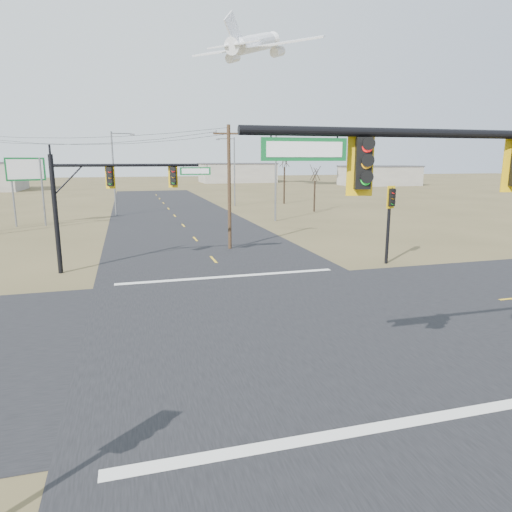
{
  "coord_description": "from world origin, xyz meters",
  "views": [
    {
      "loc": [
        -5.12,
        -16.14,
        6.31
      ],
      "look_at": [
        -0.28,
        1.0,
        2.52
      ],
      "focal_mm": 32.0,
      "sensor_mm": 36.0,
      "label": 1
    }
  ],
  "objects_px": {
    "streetlight_c": "(115,169)",
    "bare_tree_c": "(315,173)",
    "pedestal_signal_ne": "(390,208)",
    "bare_tree_d": "(285,159)",
    "utility_pole_near": "(229,185)",
    "streetlight_a": "(274,169)",
    "highway_sign": "(26,178)",
    "mast_arm_far": "(113,187)",
    "streetlight_b": "(233,168)"
  },
  "relations": [
    {
      "from": "streetlight_a",
      "to": "highway_sign",
      "type": "bearing_deg",
      "value": -172.5
    },
    {
      "from": "streetlight_b",
      "to": "streetlight_c",
      "type": "height_order",
      "value": "streetlight_c"
    },
    {
      "from": "streetlight_c",
      "to": "bare_tree_d",
      "type": "xyz_separation_m",
      "value": [
        23.0,
        8.66,
        1.11
      ]
    },
    {
      "from": "streetlight_a",
      "to": "streetlight_c",
      "type": "xyz_separation_m",
      "value": [
        -15.63,
        9.12,
        -0.16
      ]
    },
    {
      "from": "streetlight_a",
      "to": "mast_arm_far",
      "type": "bearing_deg",
      "value": -116.21
    },
    {
      "from": "mast_arm_far",
      "to": "streetlight_b",
      "type": "relative_size",
      "value": 0.96
    },
    {
      "from": "bare_tree_c",
      "to": "mast_arm_far",
      "type": "bearing_deg",
      "value": -132.64
    },
    {
      "from": "pedestal_signal_ne",
      "to": "bare_tree_d",
      "type": "height_order",
      "value": "bare_tree_d"
    },
    {
      "from": "streetlight_a",
      "to": "bare_tree_d",
      "type": "bearing_deg",
      "value": 81.92
    },
    {
      "from": "highway_sign",
      "to": "streetlight_b",
      "type": "relative_size",
      "value": 0.7
    },
    {
      "from": "utility_pole_near",
      "to": "streetlight_c",
      "type": "relative_size",
      "value": 0.93
    },
    {
      "from": "mast_arm_far",
      "to": "bare_tree_d",
      "type": "bearing_deg",
      "value": 79.34
    },
    {
      "from": "streetlight_a",
      "to": "bare_tree_d",
      "type": "relative_size",
      "value": 1.22
    },
    {
      "from": "streetlight_c",
      "to": "pedestal_signal_ne",
      "type": "bearing_deg",
      "value": -52.45
    },
    {
      "from": "utility_pole_near",
      "to": "highway_sign",
      "type": "relative_size",
      "value": 1.33
    },
    {
      "from": "streetlight_a",
      "to": "pedestal_signal_ne",
      "type": "bearing_deg",
      "value": -73.75
    },
    {
      "from": "pedestal_signal_ne",
      "to": "streetlight_b",
      "type": "distance_m",
      "value": 37.31
    },
    {
      "from": "bare_tree_c",
      "to": "highway_sign",
      "type": "bearing_deg",
      "value": -172.54
    },
    {
      "from": "mast_arm_far",
      "to": "utility_pole_near",
      "type": "xyz_separation_m",
      "value": [
        7.67,
        4.37,
        -0.26
      ]
    },
    {
      "from": "highway_sign",
      "to": "streetlight_b",
      "type": "bearing_deg",
      "value": 11.39
    },
    {
      "from": "pedestal_signal_ne",
      "to": "bare_tree_d",
      "type": "xyz_separation_m",
      "value": [
        6.71,
        38.56,
        2.89
      ]
    },
    {
      "from": "streetlight_a",
      "to": "streetlight_b",
      "type": "distance_m",
      "value": 16.47
    },
    {
      "from": "utility_pole_near",
      "to": "bare_tree_c",
      "type": "distance_m",
      "value": 25.41
    },
    {
      "from": "pedestal_signal_ne",
      "to": "streetlight_b",
      "type": "height_order",
      "value": "streetlight_b"
    },
    {
      "from": "pedestal_signal_ne",
      "to": "highway_sign",
      "type": "distance_m",
      "value": 33.9
    },
    {
      "from": "highway_sign",
      "to": "pedestal_signal_ne",
      "type": "bearing_deg",
      "value": -63.36
    },
    {
      "from": "mast_arm_far",
      "to": "streetlight_b",
      "type": "distance_m",
      "value": 37.36
    },
    {
      "from": "utility_pole_near",
      "to": "pedestal_signal_ne",
      "type": "bearing_deg",
      "value": -41.46
    },
    {
      "from": "pedestal_signal_ne",
      "to": "streetlight_c",
      "type": "height_order",
      "value": "streetlight_c"
    },
    {
      "from": "pedestal_signal_ne",
      "to": "bare_tree_d",
      "type": "bearing_deg",
      "value": 71.97
    },
    {
      "from": "streetlight_c",
      "to": "bare_tree_d",
      "type": "bearing_deg",
      "value": 29.59
    },
    {
      "from": "utility_pole_near",
      "to": "streetlight_a",
      "type": "xyz_separation_m",
      "value": [
        7.63,
        13.46,
        0.86
      ]
    },
    {
      "from": "mast_arm_far",
      "to": "streetlight_c",
      "type": "distance_m",
      "value": 26.95
    },
    {
      "from": "pedestal_signal_ne",
      "to": "bare_tree_c",
      "type": "relative_size",
      "value": 0.79
    },
    {
      "from": "mast_arm_far",
      "to": "highway_sign",
      "type": "xyz_separation_m",
      "value": [
        -8.29,
        20.69,
        -0.23
      ]
    },
    {
      "from": "utility_pole_near",
      "to": "highway_sign",
      "type": "height_order",
      "value": "utility_pole_near"
    },
    {
      "from": "mast_arm_far",
      "to": "utility_pole_near",
      "type": "height_order",
      "value": "utility_pole_near"
    },
    {
      "from": "pedestal_signal_ne",
      "to": "bare_tree_d",
      "type": "relative_size",
      "value": 0.61
    },
    {
      "from": "highway_sign",
      "to": "bare_tree_d",
      "type": "height_order",
      "value": "bare_tree_d"
    },
    {
      "from": "bare_tree_c",
      "to": "utility_pole_near",
      "type": "bearing_deg",
      "value": -126.57
    },
    {
      "from": "mast_arm_far",
      "to": "pedestal_signal_ne",
      "type": "height_order",
      "value": "mast_arm_far"
    },
    {
      "from": "streetlight_c",
      "to": "bare_tree_d",
      "type": "height_order",
      "value": "streetlight_c"
    },
    {
      "from": "highway_sign",
      "to": "streetlight_a",
      "type": "bearing_deg",
      "value": -26.0
    },
    {
      "from": "streetlight_b",
      "to": "bare_tree_d",
      "type": "bearing_deg",
      "value": 15.52
    },
    {
      "from": "highway_sign",
      "to": "streetlight_c",
      "type": "height_order",
      "value": "streetlight_c"
    },
    {
      "from": "pedestal_signal_ne",
      "to": "streetlight_b",
      "type": "xyz_separation_m",
      "value": [
        -1.14,
        37.25,
        1.72
      ]
    },
    {
      "from": "streetlight_a",
      "to": "utility_pole_near",
      "type": "bearing_deg",
      "value": -105.12
    },
    {
      "from": "streetlight_c",
      "to": "streetlight_b",
      "type": "bearing_deg",
      "value": 34.84
    },
    {
      "from": "streetlight_b",
      "to": "bare_tree_c",
      "type": "xyz_separation_m",
      "value": [
        7.99,
        -9.52,
        -0.43
      ]
    },
    {
      "from": "streetlight_c",
      "to": "bare_tree_c",
      "type": "distance_m",
      "value": 23.24
    }
  ]
}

